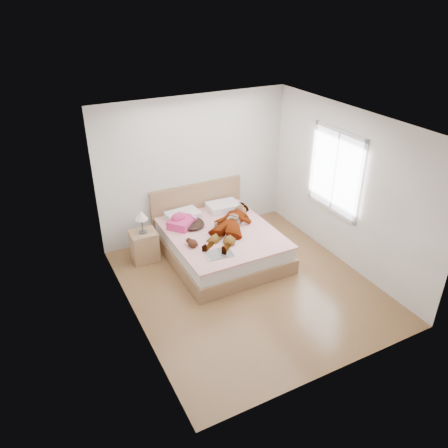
# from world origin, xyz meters

# --- Properties ---
(ground) EXTENTS (4.00, 4.00, 0.00)m
(ground) POSITION_xyz_m (0.00, 0.00, 0.00)
(ground) COLOR #4D2C18
(ground) RESTS_ON ground
(woman) EXTENTS (1.67, 1.68, 0.24)m
(woman) POSITION_xyz_m (0.18, 0.96, 0.63)
(woman) COLOR white
(woman) RESTS_ON bed
(hair) EXTENTS (0.62, 0.69, 0.09)m
(hair) POSITION_xyz_m (-0.39, 1.41, 0.55)
(hair) COLOR black
(hair) RESTS_ON bed
(phone) EXTENTS (0.09, 0.09, 0.05)m
(phone) POSITION_xyz_m (-0.32, 1.36, 0.68)
(phone) COLOR silver
(phone) RESTS_ON bed
(room_shell) EXTENTS (4.00, 4.00, 4.00)m
(room_shell) POSITION_xyz_m (1.77, 0.30, 1.50)
(room_shell) COLOR white
(room_shell) RESTS_ON ground
(bed) EXTENTS (1.80, 2.08, 1.00)m
(bed) POSITION_xyz_m (0.00, 1.04, 0.28)
(bed) COLOR #8A6240
(bed) RESTS_ON ground
(towel) EXTENTS (0.58, 0.56, 0.24)m
(towel) POSITION_xyz_m (-0.54, 1.43, 0.61)
(towel) COLOR #E33D81
(towel) RESTS_ON bed
(magazine) EXTENTS (0.48, 0.34, 0.03)m
(magazine) POSITION_xyz_m (-0.35, 0.32, 0.52)
(magazine) COLOR silver
(magazine) RESTS_ON bed
(coffee_mug) EXTENTS (0.12, 0.10, 0.09)m
(coffee_mug) POSITION_xyz_m (-0.03, 0.65, 0.56)
(coffee_mug) COLOR white
(coffee_mug) RESTS_ON bed
(plush_toy) EXTENTS (0.19, 0.25, 0.13)m
(plush_toy) POSITION_xyz_m (-0.64, 0.73, 0.58)
(plush_toy) COLOR #33190E
(plush_toy) RESTS_ON bed
(nightstand) EXTENTS (0.45, 0.40, 0.94)m
(nightstand) POSITION_xyz_m (-1.21, 1.48, 0.31)
(nightstand) COLOR olive
(nightstand) RESTS_ON ground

